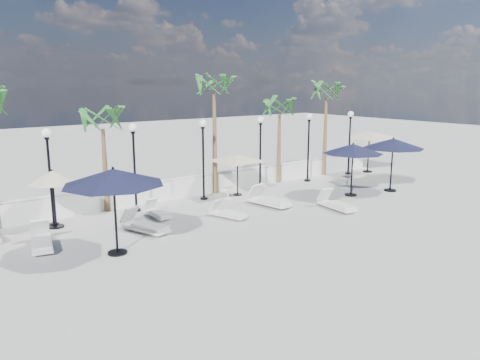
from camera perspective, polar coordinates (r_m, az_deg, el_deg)
ground at (r=17.71m, az=7.09°, el=-6.46°), size 100.00×100.00×0.00m
balustrade at (r=23.35m, az=-5.76°, el=-0.75°), size 26.00×0.30×1.01m
lamppost_1 at (r=19.36m, az=-22.26°, el=1.91°), size 0.36×0.36×3.84m
lamppost_2 at (r=20.51m, az=-12.80°, el=3.01°), size 0.36×0.36×3.84m
lamppost_3 at (r=22.15m, az=-4.52°, el=3.91°), size 0.36×0.36×3.84m
lamppost_4 at (r=24.20m, az=2.50°, el=4.61°), size 0.36×0.36×3.84m
lamppost_5 at (r=26.55m, az=8.36°, el=5.14°), size 0.36×0.36×3.84m
lamppost_6 at (r=29.13m, az=13.24°, el=5.54°), size 0.36×0.36×3.84m
palm_1 at (r=20.72m, az=-16.41°, el=6.43°), size 2.60×2.60×4.70m
palm_2 at (r=23.27m, az=-3.17°, el=10.79°), size 2.60×2.60×6.10m
palm_3 at (r=25.96m, az=4.84°, el=8.30°), size 2.60×2.60×4.90m
palm_4 at (r=28.53m, az=10.50°, el=10.03°), size 2.60×2.60×5.70m
lounger_0 at (r=17.36m, az=-23.07°, el=-6.86°), size 1.05×2.08×0.75m
lounger_2 at (r=18.01m, az=-11.58°, el=-5.44°), size 1.28×2.17×0.78m
lounger_3 at (r=19.47m, az=-1.50°, el=-4.03°), size 1.04×1.78×0.63m
lounger_4 at (r=19.87m, az=-10.02°, el=-3.89°), size 0.57×1.66×0.62m
lounger_5 at (r=21.31m, az=3.48°, el=-2.47°), size 1.03×2.25×0.81m
lounger_6 at (r=21.80m, az=3.69°, el=-2.29°), size 0.77×1.81×0.66m
lounger_7 at (r=21.13m, az=11.67°, el=-2.88°), size 0.90×2.08×0.75m
side_table_1 at (r=22.61m, az=-1.46°, el=-1.46°), size 0.57×0.57×0.56m
side_table_2 at (r=25.87m, az=12.98°, el=-0.05°), size 0.58×0.58×0.56m
parasol_navy_left at (r=15.41m, az=-15.19°, el=0.32°), size 3.30×3.30×2.91m
parasol_navy_mid at (r=23.54m, az=13.61°, el=3.69°), size 2.96×2.96×2.65m
parasol_navy_right at (r=25.09m, az=18.17°, el=4.23°), size 3.13×3.13×2.81m
parasol_cream_sq_a at (r=22.99m, az=-0.31°, el=3.05°), size 4.45×4.45×2.18m
parasol_cream_sq_b at (r=30.10m, az=15.53°, el=5.71°), size 5.48×5.48×2.75m
parasol_cream_small at (r=19.16m, az=-21.91°, el=0.25°), size 1.87×1.87×2.30m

